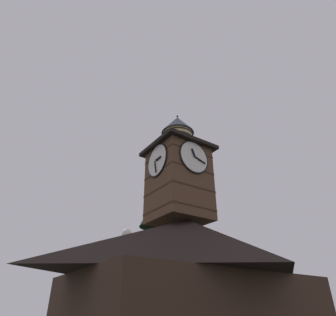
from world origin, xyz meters
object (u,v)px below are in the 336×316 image
object	(u,v)px
pine_tree_behind	(156,259)
moon	(127,234)
building_main	(189,284)
clock_tower	(178,172)

from	to	relation	value
pine_tree_behind	moon	bearing A→B (deg)	-111.95
building_main	clock_tower	bearing A→B (deg)	-90.67
building_main	clock_tower	xyz separation A→B (m)	(-0.01, -0.78, 7.01)
clock_tower	pine_tree_behind	distance (m)	7.28
pine_tree_behind	clock_tower	bearing A→B (deg)	72.71
building_main	moon	bearing A→B (deg)	-110.87
clock_tower	building_main	bearing A→B (deg)	89.33
pine_tree_behind	moon	distance (m)	33.73
pine_tree_behind	moon	size ratio (longest dim) A/B	7.04
moon	clock_tower	bearing A→B (deg)	68.72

